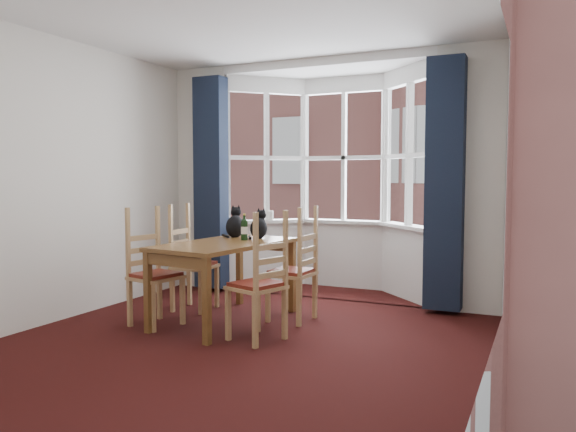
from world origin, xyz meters
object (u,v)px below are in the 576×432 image
Objects in this scene: chair_left_far at (187,266)px; chair_right_near at (264,288)px; chair_left_near at (150,276)px; wine_bottle at (244,229)px; cat_left at (235,225)px; dining_table at (225,252)px; cat_right at (259,227)px; chair_right_far at (300,274)px; candle_tall at (271,215)px.

chair_left_far and chair_right_near have the same top height.
wine_bottle reaches higher than chair_left_near.
cat_left is at bearing 131.71° from chair_right_near.
chair_left_far is (-0.03, 0.67, 0.00)m from chair_left_near.
cat_right is (0.15, 0.44, 0.22)m from dining_table.
chair_left_near reaches higher than dining_table.
chair_left_far is 1.31m from chair_right_far.
chair_left_near is 1.21m from cat_right.
chair_right_near is (1.31, -0.74, 0.00)m from chair_left_far.
chair_right_far is at bearing 8.47° from wine_bottle.
cat_right is 1.20× the size of wine_bottle.
dining_table is 1.71× the size of chair_left_far.
dining_table is 0.52m from cat_left.
chair_right_near is 3.41× the size of wine_bottle.
candle_tall is at bearing 99.98° from cat_left.
cat_left is (0.47, 0.83, 0.45)m from chair_left_near.
cat_right is at bearing 119.89° from chair_right_near.
chair_left_far is at bearing -169.40° from cat_right.
chair_right_far is at bearing 1.42° from chair_left_far.
cat_right is (0.77, 0.82, 0.44)m from chair_left_near.
chair_right_near is at bearing -34.42° from dining_table.
chair_left_far is 0.92m from cat_right.
chair_left_near is 1.00× the size of chair_left_far.
chair_left_near is 1.46m from chair_right_far.
chair_left_far and chair_right_far have the same top height.
wine_bottle is 2.20× the size of candle_tall.
chair_left_far is at bearing 92.68° from chair_left_near.
cat_left is 2.86× the size of candle_tall.
cat_left reaches higher than chair_left_far.
chair_right_far is 0.69m from cat_right.
candle_tall is at bearing 83.60° from chair_left_near.
candle_tall reaches higher than dining_table.
cat_right reaches higher than chair_left_far.
cat_left is 1.34m from candle_tall.
cat_left is (-0.81, 0.13, 0.45)m from chair_right_far.
candle_tall is (-0.53, 1.34, 0.02)m from cat_right.
cat_right is at bearing 73.13° from wine_bottle.
wine_bottle is (0.23, -0.22, -0.01)m from cat_left.
dining_table is at bearing -77.97° from candle_tall.
cat_right is 2.64× the size of candle_tall.
chair_left_far is (-0.65, 0.29, -0.22)m from dining_table.
chair_left_near is (-0.62, -0.38, -0.22)m from dining_table.
candle_tall is (-0.38, 1.77, 0.23)m from dining_table.
cat_left is 1.30× the size of wine_bottle.
chair_left_far is at bearing 156.16° from dining_table.
chair_left_far is 0.70m from cat_left.
chair_left_near is 1.06m from cat_left.
chair_right_near is 2.50m from candle_tall.
chair_right_far is at bearing -54.40° from candle_tall.
wine_bottle is 1.61m from candle_tall.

